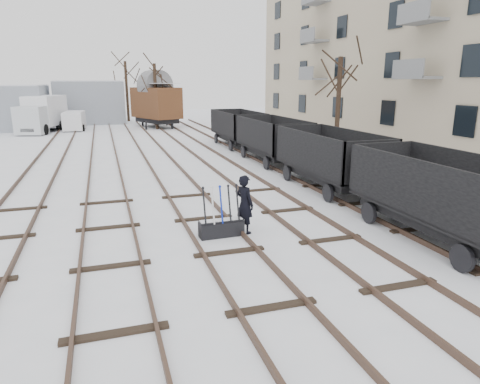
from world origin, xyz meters
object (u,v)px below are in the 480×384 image
Objects in this scene: worker at (245,204)px; panel_van at (74,121)px; lorry at (43,114)px; ground_frame at (221,227)px; box_van_wagon at (156,102)px; freight_wagon_a at (443,209)px.

worker is 31.91m from panel_van.
lorry reaches higher than worker.
worker is (0.75, 0.10, 0.59)m from ground_frame.
worker is 0.44× the size of panel_van.
box_van_wagon is (2.06, 31.54, 2.19)m from ground_frame.
freight_wagon_a is at bearing -105.80° from box_van_wagon.
freight_wagon_a is at bearing -67.37° from panel_van.
panel_van is at bearing -14.78° from worker.
worker is at bearing 155.92° from freight_wagon_a.
worker is 5.60m from freight_wagon_a.
lorry is at bearing 162.40° from box_van_wagon.
worker is 0.24× the size of lorry.
lorry reaches higher than freight_wagon_a.
ground_frame is 31.68m from box_van_wagon.
lorry is at bearing 102.69° from ground_frame.
freight_wagon_a is 35.74m from lorry.
ground_frame is 0.38× the size of panel_van.
ground_frame is 0.24× the size of box_van_wagon.
lorry is (-13.95, 32.90, 0.71)m from freight_wagon_a.
worker is at bearing -58.57° from lorry.
worker is 31.87m from lorry.
panel_van is at bearing 97.94° from ground_frame.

